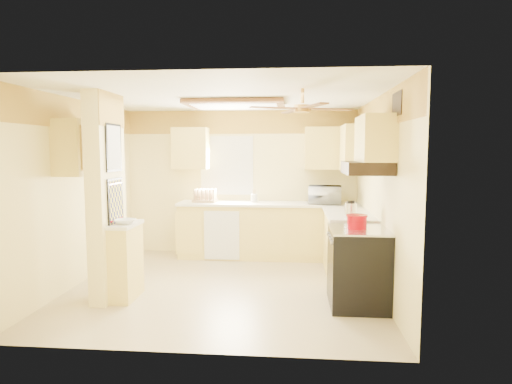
# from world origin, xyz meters

# --- Properties ---
(floor) EXTENTS (4.00, 4.00, 0.00)m
(floor) POSITION_xyz_m (0.00, 0.00, 0.00)
(floor) COLOR tan
(floor) RESTS_ON ground
(ceiling) EXTENTS (4.00, 4.00, 0.00)m
(ceiling) POSITION_xyz_m (0.00, 0.00, 2.50)
(ceiling) COLOR white
(ceiling) RESTS_ON wall_back
(wall_back) EXTENTS (4.00, 0.00, 4.00)m
(wall_back) POSITION_xyz_m (0.00, 1.90, 1.25)
(wall_back) COLOR #FFEC9B
(wall_back) RESTS_ON floor
(wall_front) EXTENTS (4.00, 0.00, 4.00)m
(wall_front) POSITION_xyz_m (0.00, -1.90, 1.25)
(wall_front) COLOR #FFEC9B
(wall_front) RESTS_ON floor
(wall_left) EXTENTS (0.00, 3.80, 3.80)m
(wall_left) POSITION_xyz_m (-2.00, 0.00, 1.25)
(wall_left) COLOR #FFEC9B
(wall_left) RESTS_ON floor
(wall_right) EXTENTS (0.00, 3.80, 3.80)m
(wall_right) POSITION_xyz_m (2.00, 0.00, 1.25)
(wall_right) COLOR #FFEC9B
(wall_right) RESTS_ON floor
(wallpaper_border) EXTENTS (4.00, 0.02, 0.40)m
(wallpaper_border) POSITION_xyz_m (0.00, 1.88, 2.30)
(wallpaper_border) COLOR #FFCF4B
(wallpaper_border) RESTS_ON wall_back
(partition_column) EXTENTS (0.20, 0.70, 2.50)m
(partition_column) POSITION_xyz_m (-1.35, -0.55, 1.25)
(partition_column) COLOR #FFEC9B
(partition_column) RESTS_ON floor
(partition_ledge) EXTENTS (0.25, 0.55, 0.90)m
(partition_ledge) POSITION_xyz_m (-1.13, -0.55, 0.45)
(partition_ledge) COLOR #E0CB68
(partition_ledge) RESTS_ON floor
(ledge_top) EXTENTS (0.28, 0.58, 0.04)m
(ledge_top) POSITION_xyz_m (-1.13, -0.55, 0.92)
(ledge_top) COLOR white
(ledge_top) RESTS_ON partition_ledge
(lower_cabinets_back) EXTENTS (3.00, 0.60, 0.90)m
(lower_cabinets_back) POSITION_xyz_m (0.50, 1.60, 0.45)
(lower_cabinets_back) COLOR #E0CB68
(lower_cabinets_back) RESTS_ON floor
(lower_cabinets_right) EXTENTS (0.60, 1.40, 0.90)m
(lower_cabinets_right) POSITION_xyz_m (1.70, 0.60, 0.45)
(lower_cabinets_right) COLOR #E0CB68
(lower_cabinets_right) RESTS_ON floor
(countertop_back) EXTENTS (3.04, 0.64, 0.04)m
(countertop_back) POSITION_xyz_m (0.50, 1.59, 0.92)
(countertop_back) COLOR white
(countertop_back) RESTS_ON lower_cabinets_back
(countertop_right) EXTENTS (0.64, 1.44, 0.04)m
(countertop_right) POSITION_xyz_m (1.69, 0.60, 0.92)
(countertop_right) COLOR white
(countertop_right) RESTS_ON lower_cabinets_right
(dishwasher_panel) EXTENTS (0.58, 0.02, 0.80)m
(dishwasher_panel) POSITION_xyz_m (-0.25, 1.29, 0.43)
(dishwasher_panel) COLOR white
(dishwasher_panel) RESTS_ON lower_cabinets_back
(window) EXTENTS (0.92, 0.02, 1.02)m
(window) POSITION_xyz_m (-0.25, 1.89, 1.55)
(window) COLOR white
(window) RESTS_ON wall_back
(upper_cab_back_left) EXTENTS (0.60, 0.35, 0.70)m
(upper_cab_back_left) POSITION_xyz_m (-0.85, 1.72, 1.85)
(upper_cab_back_left) COLOR #E0CB68
(upper_cab_back_left) RESTS_ON wall_back
(upper_cab_back_right) EXTENTS (0.90, 0.35, 0.70)m
(upper_cab_back_right) POSITION_xyz_m (1.55, 1.72, 1.85)
(upper_cab_back_right) COLOR #E0CB68
(upper_cab_back_right) RESTS_ON wall_back
(upper_cab_right) EXTENTS (0.35, 1.00, 0.70)m
(upper_cab_right) POSITION_xyz_m (1.82, 1.25, 1.85)
(upper_cab_right) COLOR #E0CB68
(upper_cab_right) RESTS_ON wall_right
(upper_cab_left_wall) EXTENTS (0.35, 0.75, 0.70)m
(upper_cab_left_wall) POSITION_xyz_m (-1.82, -0.25, 1.85)
(upper_cab_left_wall) COLOR #E0CB68
(upper_cab_left_wall) RESTS_ON wall_left
(upper_cab_over_stove) EXTENTS (0.35, 0.76, 0.52)m
(upper_cab_over_stove) POSITION_xyz_m (1.82, -0.55, 1.95)
(upper_cab_over_stove) COLOR #E0CB68
(upper_cab_over_stove) RESTS_ON wall_right
(stove) EXTENTS (0.68, 0.77, 0.92)m
(stove) POSITION_xyz_m (1.67, -0.55, 0.46)
(stove) COLOR black
(stove) RESTS_ON floor
(range_hood) EXTENTS (0.50, 0.76, 0.14)m
(range_hood) POSITION_xyz_m (1.74, -0.55, 1.62)
(range_hood) COLOR black
(range_hood) RESTS_ON upper_cab_over_stove
(poster_menu) EXTENTS (0.02, 0.42, 0.57)m
(poster_menu) POSITION_xyz_m (-1.24, -0.55, 1.85)
(poster_menu) COLOR black
(poster_menu) RESTS_ON partition_column
(poster_nashville) EXTENTS (0.02, 0.42, 0.57)m
(poster_nashville) POSITION_xyz_m (-1.24, -0.55, 1.20)
(poster_nashville) COLOR black
(poster_nashville) RESTS_ON partition_column
(ceiling_light_panel) EXTENTS (1.35, 0.95, 0.06)m
(ceiling_light_panel) POSITION_xyz_m (0.10, 0.50, 2.46)
(ceiling_light_panel) COLOR brown
(ceiling_light_panel) RESTS_ON ceiling
(ceiling_fan) EXTENTS (1.15, 1.15, 0.26)m
(ceiling_fan) POSITION_xyz_m (1.00, -0.70, 2.29)
(ceiling_fan) COLOR gold
(ceiling_fan) RESTS_ON ceiling
(vent_grate) EXTENTS (0.02, 0.40, 0.25)m
(vent_grate) POSITION_xyz_m (1.98, -0.90, 2.30)
(vent_grate) COLOR black
(vent_grate) RESTS_ON wall_right
(microwave) EXTENTS (0.56, 0.40, 0.29)m
(microwave) POSITION_xyz_m (1.43, 1.57, 1.09)
(microwave) COLOR white
(microwave) RESTS_ON countertop_back
(bowl) EXTENTS (0.24, 0.24, 0.06)m
(bowl) POSITION_xyz_m (-1.10, -0.62, 0.97)
(bowl) COLOR white
(bowl) RESTS_ON ledge_top
(dutch_oven) EXTENTS (0.24, 0.24, 0.16)m
(dutch_oven) POSITION_xyz_m (1.65, -0.55, 1.00)
(dutch_oven) COLOR #A4000A
(dutch_oven) RESTS_ON stove
(kettle) EXTENTS (0.15, 0.15, 0.23)m
(kettle) POSITION_xyz_m (1.66, 0.05, 1.05)
(kettle) COLOR silver
(kettle) RESTS_ON countertop_right
(dish_rack) EXTENTS (0.41, 0.31, 0.22)m
(dish_rack) POSITION_xyz_m (-0.59, 1.60, 1.02)
(dish_rack) COLOR tan
(dish_rack) RESTS_ON countertop_back
(utensil_crock) EXTENTS (0.11, 0.11, 0.21)m
(utensil_crock) POSITION_xyz_m (0.25, 1.66, 1.01)
(utensil_crock) COLOR white
(utensil_crock) RESTS_ON countertop_back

